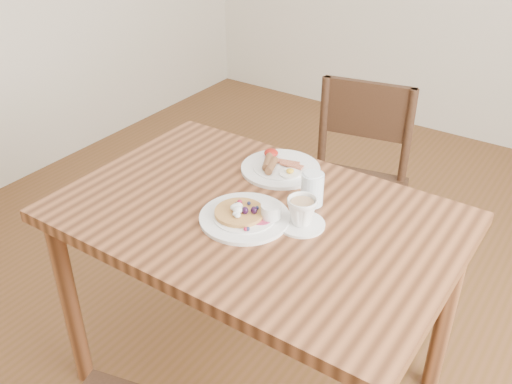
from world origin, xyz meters
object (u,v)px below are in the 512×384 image
pancake_plate (246,215)px  teacup_saucer (302,213)px  breakfast_plate (279,167)px  chair_far (353,180)px  dining_table (256,238)px  water_glass (312,189)px

pancake_plate → teacup_saucer: (0.15, 0.07, 0.03)m
pancake_plate → breakfast_plate: size_ratio=1.00×
pancake_plate → teacup_saucer: bearing=23.8°
chair_far → pancake_plate: (0.02, -0.80, 0.27)m
dining_table → teacup_saucer: bearing=6.0°
pancake_plate → dining_table: bearing=89.9°
chair_far → breakfast_plate: bearing=71.1°
chair_far → teacup_saucer: (0.16, -0.73, 0.30)m
teacup_saucer → water_glass: bearing=105.6°
dining_table → teacup_saucer: 0.21m
chair_far → dining_table: bearing=79.8°
breakfast_plate → teacup_saucer: (0.23, -0.24, 0.03)m
water_glass → pancake_plate: bearing=-122.0°
dining_table → water_glass: bearing=49.4°
pancake_plate → breakfast_plate: (-0.08, 0.31, -0.00)m
dining_table → chair_far: chair_far is taller
dining_table → breakfast_plate: size_ratio=4.44×
pancake_plate → breakfast_plate: pancake_plate is taller
dining_table → water_glass: 0.23m
dining_table → pancake_plate: pancake_plate is taller
chair_far → teacup_saucer: 0.81m
pancake_plate → water_glass: 0.22m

